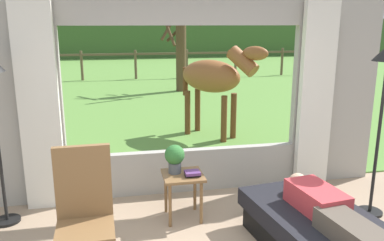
% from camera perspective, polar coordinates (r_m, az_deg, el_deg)
% --- Properties ---
extents(back_wall_with_window, '(5.20, 0.12, 2.55)m').
position_cam_1_polar(back_wall_with_window, '(4.87, -1.06, 3.56)').
color(back_wall_with_window, '#9E998E').
rests_on(back_wall_with_window, ground_plane).
extents(curtain_panel_left, '(0.44, 0.10, 2.40)m').
position_cam_1_polar(curtain_panel_left, '(4.75, -21.26, 1.71)').
color(curtain_panel_left, silver).
rests_on(curtain_panel_left, ground_plane).
extents(curtain_panel_right, '(0.44, 0.10, 2.40)m').
position_cam_1_polar(curtain_panel_right, '(5.32, 17.48, 3.25)').
color(curtain_panel_right, silver).
rests_on(curtain_panel_right, ground_plane).
extents(outdoor_pasture_lawn, '(36.00, 21.68, 0.02)m').
position_cam_1_polar(outdoor_pasture_lawn, '(15.78, -8.17, 6.11)').
color(outdoor_pasture_lawn, '#568438').
rests_on(outdoor_pasture_lawn, ground_plane).
extents(distant_hill_ridge, '(36.00, 2.00, 2.40)m').
position_cam_1_polar(distant_hill_ridge, '(25.49, -9.59, 11.69)').
color(distant_hill_ridge, '#395729').
rests_on(distant_hill_ridge, ground_plane).
extents(recliner_sofa, '(1.12, 1.81, 0.42)m').
position_cam_1_polar(recliner_sofa, '(3.96, 18.29, -15.70)').
color(recliner_sofa, black).
rests_on(recliner_sofa, ground_plane).
extents(reclining_person, '(0.42, 1.44, 0.22)m').
position_cam_1_polar(reclining_person, '(3.78, 19.02, -12.03)').
color(reclining_person, '#B23338').
rests_on(reclining_person, recliner_sofa).
extents(rocking_chair, '(0.50, 0.70, 1.12)m').
position_cam_1_polar(rocking_chair, '(3.58, -15.25, -12.87)').
color(rocking_chair, brown).
rests_on(rocking_chair, ground_plane).
extents(side_table, '(0.44, 0.44, 0.52)m').
position_cam_1_polar(side_table, '(4.38, -1.32, -8.92)').
color(side_table, brown).
rests_on(side_table, ground_plane).
extents(potted_plant, '(0.22, 0.22, 0.32)m').
position_cam_1_polar(potted_plant, '(4.33, -2.53, -5.31)').
color(potted_plant, '#4C5156').
rests_on(potted_plant, side_table).
extents(book_stack, '(0.18, 0.15, 0.05)m').
position_cam_1_polar(book_stack, '(4.29, 0.06, -7.67)').
color(book_stack, black).
rests_on(book_stack, side_table).
extents(horse, '(1.45, 1.60, 1.73)m').
position_cam_1_polar(horse, '(7.29, 3.24, 6.26)').
color(horse, brown).
rests_on(horse, outdoor_pasture_lawn).
extents(pasture_tree, '(1.38, 1.38, 3.11)m').
position_cam_1_polar(pasture_tree, '(12.43, -1.78, 10.96)').
color(pasture_tree, '#4C3823').
rests_on(pasture_tree, outdoor_pasture_lawn).
extents(pasture_fence_line, '(16.10, 0.10, 1.10)m').
position_cam_1_polar(pasture_fence_line, '(15.38, -8.19, 8.67)').
color(pasture_fence_line, brown).
rests_on(pasture_fence_line, outdoor_pasture_lawn).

